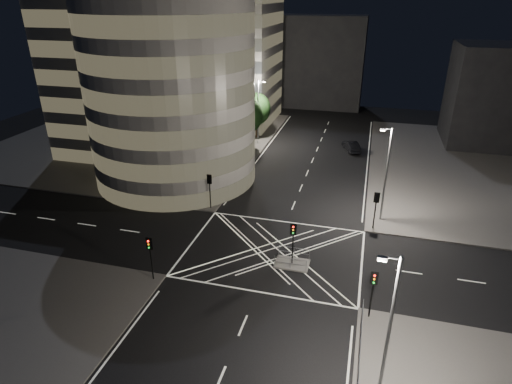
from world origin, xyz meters
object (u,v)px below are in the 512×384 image
(traffic_signal_nl, at_px, (150,251))
(traffic_signal_nr, at_px, (373,286))
(street_lamp_right_near, at_px, (388,329))
(sedan, at_px, (351,146))
(street_lamp_left_far, at_px, (258,110))
(central_island, at_px, (292,264))
(traffic_signal_island, at_px, (293,236))
(traffic_signal_fr, at_px, (376,204))
(traffic_signal_fl, at_px, (210,185))
(street_lamp_right_far, at_px, (386,172))
(street_lamp_left_near, at_px, (219,147))

(traffic_signal_nl, xyz_separation_m, traffic_signal_nr, (17.60, 0.00, 0.00))
(traffic_signal_nl, distance_m, street_lamp_right_near, 19.78)
(sedan, bearing_deg, street_lamp_left_far, -18.94)
(central_island, distance_m, street_lamp_right_near, 15.54)
(traffic_signal_island, xyz_separation_m, street_lamp_left_far, (-11.44, 31.50, 2.63))
(traffic_signal_fr, relative_size, traffic_signal_island, 1.00)
(traffic_signal_fl, bearing_deg, street_lamp_left_far, 91.57)
(central_island, height_order, traffic_signal_fl, traffic_signal_fl)
(traffic_signal_nl, xyz_separation_m, street_lamp_left_far, (-0.64, 36.80, 2.63))
(sedan, bearing_deg, street_lamp_right_far, 80.07)
(traffic_signal_fr, bearing_deg, traffic_signal_island, -129.33)
(central_island, height_order, traffic_signal_nl, traffic_signal_nl)
(sedan, bearing_deg, traffic_signal_nl, 48.29)
(street_lamp_right_far, xyz_separation_m, street_lamp_right_near, (0.00, -23.00, 0.00))
(central_island, height_order, traffic_signal_nr, traffic_signal_nr)
(traffic_signal_nl, distance_m, traffic_signal_nr, 17.60)
(traffic_signal_island, bearing_deg, traffic_signal_fr, 50.67)
(street_lamp_right_far, bearing_deg, street_lamp_right_near, -90.00)
(traffic_signal_nr, relative_size, street_lamp_left_near, 0.40)
(traffic_signal_island, bearing_deg, traffic_signal_nl, -153.86)
(street_lamp_right_near, bearing_deg, street_lamp_right_far, 90.00)
(traffic_signal_nr, xyz_separation_m, traffic_signal_island, (-6.80, 5.30, 0.00))
(traffic_signal_nl, bearing_deg, sedan, 69.70)
(traffic_signal_nl, height_order, traffic_signal_fr, same)
(traffic_signal_fl, distance_m, traffic_signal_nl, 13.60)
(traffic_signal_island, height_order, street_lamp_right_near, street_lamp_right_near)
(traffic_signal_nr, bearing_deg, sedan, 95.73)
(traffic_signal_fl, xyz_separation_m, sedan, (13.84, 23.83, -2.15))
(central_island, bearing_deg, sedan, 84.59)
(central_island, distance_m, traffic_signal_fl, 13.91)
(central_island, xyz_separation_m, traffic_signal_fr, (6.80, 8.30, 2.84))
(traffic_signal_nl, xyz_separation_m, street_lamp_right_near, (18.24, -7.20, 2.63))
(traffic_signal_fl, height_order, traffic_signal_fr, same)
(central_island, xyz_separation_m, traffic_signal_nr, (6.80, -5.30, 2.84))
(street_lamp_right_far, distance_m, sedan, 22.58)
(central_island, distance_m, street_lamp_left_near, 18.52)
(street_lamp_left_far, distance_m, street_lamp_right_far, 28.23)
(street_lamp_right_near, bearing_deg, traffic_signal_nl, 158.45)
(traffic_signal_nr, bearing_deg, traffic_signal_fr, 90.00)
(street_lamp_left_far, distance_m, sedan, 15.26)
(traffic_signal_nl, bearing_deg, street_lamp_left_near, 91.94)
(central_island, bearing_deg, street_lamp_left_near, 130.27)
(central_island, xyz_separation_m, street_lamp_left_near, (-11.44, 13.50, 5.47))
(central_island, bearing_deg, traffic_signal_nl, -153.86)
(street_lamp_left_far, xyz_separation_m, street_lamp_right_near, (18.87, -44.00, 0.00))
(traffic_signal_nr, bearing_deg, traffic_signal_fl, 142.31)
(traffic_signal_nl, height_order, street_lamp_left_far, street_lamp_left_far)
(traffic_signal_fl, relative_size, traffic_signal_nr, 1.00)
(traffic_signal_fl, distance_m, sedan, 27.64)
(central_island, distance_m, sedan, 32.28)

